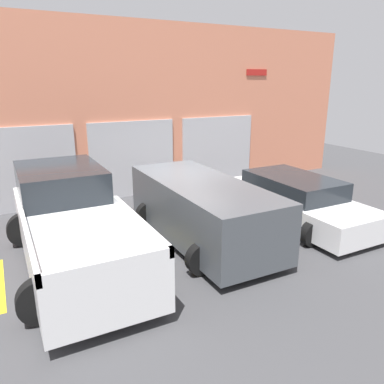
{
  "coord_description": "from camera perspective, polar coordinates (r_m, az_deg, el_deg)",
  "views": [
    {
      "loc": [
        -4.11,
        -8.76,
        3.75
      ],
      "look_at": [
        0.0,
        -0.89,
        1.1
      ],
      "focal_mm": 35.0,
      "sensor_mm": 36.0,
      "label": 1
    }
  ],
  "objects": [
    {
      "name": "sedan_white",
      "position": [
        10.7,
        15.32,
        -1.17
      ],
      "size": [
        2.2,
        4.76,
        1.25
      ],
      "color": "white",
      "rests_on": "ground"
    },
    {
      "name": "ground_plane",
      "position": [
        10.38,
        -2.28,
        -4.58
      ],
      "size": [
        28.0,
        28.0,
        0.0
      ],
      "primitive_type": "plane",
      "color": "#3D3D3F"
    },
    {
      "name": "pickup_truck",
      "position": [
        8.29,
        -17.77,
        -4.57
      ],
      "size": [
        2.54,
        5.38,
        1.86
      ],
      "color": "white",
      "rests_on": "ground"
    },
    {
      "name": "parking_stripe_right",
      "position": [
        11.88,
        20.46,
        -2.86
      ],
      "size": [
        0.12,
        2.2,
        0.01
      ],
      "primitive_type": "cube",
      "color": "gold",
      "rests_on": "ground"
    },
    {
      "name": "parking_stripe_far_left",
      "position": [
        8.27,
        -27.09,
        -12.29
      ],
      "size": [
        0.12,
        2.2,
        0.01
      ],
      "primitive_type": "cube",
      "color": "gold",
      "rests_on": "ground"
    },
    {
      "name": "shophouse_building",
      "position": [
        12.77,
        -8.92,
        11.91
      ],
      "size": [
        17.14,
        0.68,
        5.58
      ],
      "color": "#D17A5B",
      "rests_on": "ground"
    },
    {
      "name": "parking_stripe_centre",
      "position": [
        9.98,
        8.9,
        -5.65
      ],
      "size": [
        0.12,
        2.2,
        0.01
      ],
      "primitive_type": "cube",
      "color": "gold",
      "rests_on": "ground"
    },
    {
      "name": "parking_stripe_left",
      "position": [
        8.68,
        -7.19,
        -9.09
      ],
      "size": [
        0.12,
        2.2,
        0.01
      ],
      "primitive_type": "cube",
      "color": "gold",
      "rests_on": "ground"
    },
    {
      "name": "sedan_side",
      "position": [
        8.94,
        1.47,
        -2.58
      ],
      "size": [
        2.28,
        4.71,
        1.48
      ],
      "color": "#474C51",
      "rests_on": "ground"
    }
  ]
}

